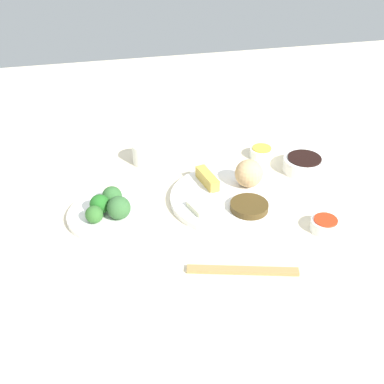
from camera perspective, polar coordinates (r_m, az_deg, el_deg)
tabletop at (r=1.26m, az=3.59°, el=-1.13°), size 2.20×2.20×0.02m
main_plate at (r=1.24m, az=4.09°, el=-0.75°), size 0.29×0.29×0.02m
rice_scoop at (r=1.26m, az=6.60°, el=2.16°), size 0.07×0.07×0.07m
spring_roll at (r=1.27m, az=1.79°, el=1.56°), size 0.04×0.10×0.03m
crab_rangoon_wonton at (r=1.19m, az=1.55°, el=-1.53°), size 0.09×0.08×0.01m
stir_fry_heap at (r=1.19m, az=6.64°, el=-1.66°), size 0.09×0.09×0.02m
broccoli_plate at (r=1.20m, az=-9.61°, el=-2.63°), size 0.20×0.20×0.01m
broccoli_floret_0 at (r=1.19m, az=-10.64°, el=-1.39°), size 0.05×0.05×0.05m
broccoli_floret_1 at (r=1.21m, az=-9.24°, el=-0.46°), size 0.05×0.05×0.05m
broccoli_floret_2 at (r=1.16m, az=-8.46°, el=-1.81°), size 0.06×0.06×0.06m
broccoli_floret_3 at (r=1.16m, az=-11.26°, el=-2.57°), size 0.04×0.04×0.04m
soy_sauce_bowl at (r=1.39m, az=12.79°, el=3.10°), size 0.11×0.11×0.04m
soy_sauce_bowl_liquid at (r=1.38m, az=12.90°, el=3.84°), size 0.09×0.09×0.00m
sauce_ramekin_sweet_and_sour at (r=1.18m, az=15.12°, el=-3.74°), size 0.07×0.07×0.03m
sauce_ramekin_sweet_and_sour_liquid at (r=1.17m, az=15.24°, el=-3.14°), size 0.05×0.05×0.00m
sauce_ramekin_hot_mustard at (r=1.44m, az=8.05°, el=4.50°), size 0.07×0.07×0.03m
sauce_ramekin_hot_mustard_liquid at (r=1.43m, az=8.10°, el=5.04°), size 0.05×0.05×0.00m
teacup at (r=1.39m, az=-5.50°, el=4.43°), size 0.07×0.07×0.06m
chopsticks_pair at (r=1.05m, az=5.88°, el=-9.01°), size 0.23×0.08×0.01m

